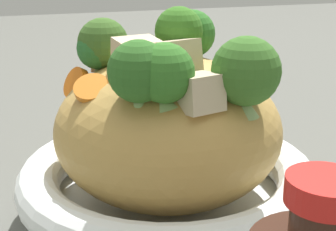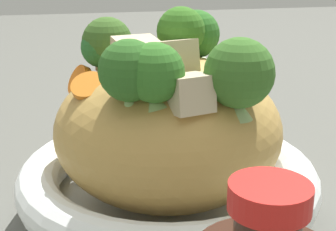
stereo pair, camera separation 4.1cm
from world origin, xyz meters
TOP-DOWN VIEW (x-y plane):
  - ground_plane at (0.00, 0.00)m, footprint 3.00×3.00m
  - serving_bowl at (0.00, 0.00)m, footprint 0.26×0.26m
  - noodle_heap at (0.00, 0.00)m, footprint 0.19×0.19m
  - broccoli_florets at (-0.02, 0.01)m, footprint 0.17×0.14m
  - carrot_coins at (0.03, 0.04)m, footprint 0.13×0.09m
  - zucchini_slices at (0.05, -0.02)m, footprint 0.08×0.09m
  - chicken_chunks at (-0.02, 0.01)m, footprint 0.15×0.08m

SIDE VIEW (x-z plane):
  - ground_plane at x=0.00m, z-range 0.00..0.00m
  - serving_bowl at x=0.00m, z-range 0.00..0.06m
  - noodle_heap at x=0.00m, z-range 0.02..0.15m
  - carrot_coins at x=0.03m, z-range 0.10..0.15m
  - zucchini_slices at x=0.05m, z-range 0.12..0.15m
  - chicken_chunks at x=-0.02m, z-range 0.12..0.16m
  - broccoli_florets at x=-0.02m, z-range 0.11..0.19m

